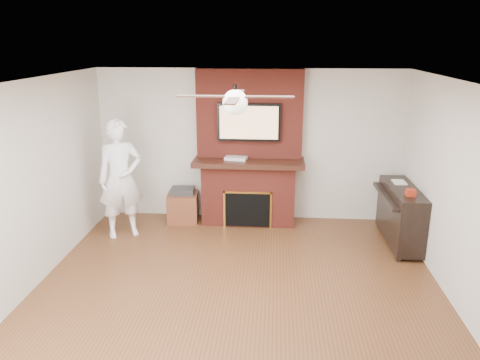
# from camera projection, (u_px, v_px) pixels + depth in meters

# --- Properties ---
(room_shell) EXTENTS (5.36, 5.86, 2.86)m
(room_shell) POSITION_uv_depth(u_px,v_px,m) (235.00, 201.00, 5.11)
(room_shell) COLOR #4F2D17
(room_shell) RESTS_ON ground
(fireplace) EXTENTS (1.78, 0.64, 2.50)m
(fireplace) POSITION_uv_depth(u_px,v_px,m) (249.00, 164.00, 7.61)
(fireplace) COLOR maroon
(fireplace) RESTS_ON ground
(tv) EXTENTS (1.00, 0.08, 0.60)m
(tv) POSITION_uv_depth(u_px,v_px,m) (249.00, 122.00, 7.37)
(tv) COLOR black
(tv) RESTS_ON fireplace
(ceiling_fan) EXTENTS (1.21, 1.21, 0.31)m
(ceiling_fan) POSITION_uv_depth(u_px,v_px,m) (235.00, 101.00, 4.80)
(ceiling_fan) COLOR black
(ceiling_fan) RESTS_ON room_shell
(person) EXTENTS (0.80, 0.71, 1.83)m
(person) POSITION_uv_depth(u_px,v_px,m) (121.00, 179.00, 7.07)
(person) COLOR white
(person) RESTS_ON ground
(side_table) EXTENTS (0.53, 0.53, 0.57)m
(side_table) POSITION_uv_depth(u_px,v_px,m) (183.00, 206.00, 7.84)
(side_table) COLOR brown
(side_table) RESTS_ON ground
(piano) EXTENTS (0.51, 1.34, 0.96)m
(piano) POSITION_uv_depth(u_px,v_px,m) (400.00, 214.00, 6.90)
(piano) COLOR black
(piano) RESTS_ON ground
(cable_box) EXTENTS (0.37, 0.25, 0.05)m
(cable_box) POSITION_uv_depth(u_px,v_px,m) (236.00, 158.00, 7.50)
(cable_box) COLOR silver
(cable_box) RESTS_ON fireplace
(candle_orange) EXTENTS (0.07, 0.07, 0.12)m
(candle_orange) POSITION_uv_depth(u_px,v_px,m) (241.00, 222.00, 7.66)
(candle_orange) COLOR orange
(candle_orange) RESTS_ON ground
(candle_green) EXTENTS (0.06, 0.06, 0.08)m
(candle_green) POSITION_uv_depth(u_px,v_px,m) (250.00, 222.00, 7.73)
(candle_green) COLOR green
(candle_green) RESTS_ON ground
(candle_cream) EXTENTS (0.08, 0.08, 0.11)m
(candle_cream) POSITION_uv_depth(u_px,v_px,m) (258.00, 223.00, 7.63)
(candle_cream) COLOR #C2B49A
(candle_cream) RESTS_ON ground
(candle_blue) EXTENTS (0.06, 0.06, 0.07)m
(candle_blue) POSITION_uv_depth(u_px,v_px,m) (265.00, 223.00, 7.71)
(candle_blue) COLOR navy
(candle_blue) RESTS_ON ground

